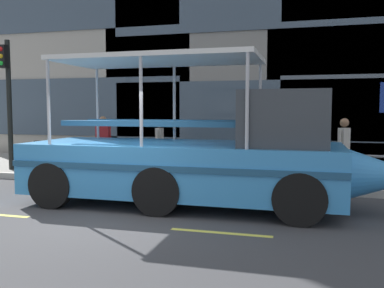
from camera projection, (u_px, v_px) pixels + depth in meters
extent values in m
plane|color=#3D3D3F|center=(114.00, 213.00, 8.62)|extent=(120.00, 120.00, 0.00)
cube|color=gray|center=(189.00, 171.00, 13.99)|extent=(32.00, 4.80, 0.18)
cube|color=#B2ADA3|center=(164.00, 183.00, 11.60)|extent=(32.00, 0.18, 0.18)
cube|color=#DBD64C|center=(221.00, 233.00, 7.25)|extent=(1.80, 0.12, 0.01)
cube|color=#3D4C5B|center=(78.00, 107.00, 18.01)|extent=(9.20, 0.06, 2.47)
cube|color=#3D4C5B|center=(76.00, 0.00, 17.64)|extent=(9.20, 0.06, 2.47)
cube|color=#3D4C5B|center=(249.00, 111.00, 16.05)|extent=(11.12, 0.06, 2.31)
cylinder|color=gray|center=(209.00, 152.00, 11.54)|extent=(12.37, 0.07, 0.07)
cylinder|color=gray|center=(209.00, 166.00, 11.57)|extent=(12.37, 0.06, 0.06)
cylinder|color=gray|center=(19.00, 159.00, 13.22)|extent=(0.09, 0.09, 0.79)
cylinder|color=gray|center=(76.00, 161.00, 12.67)|extent=(0.09, 0.09, 0.79)
cylinder|color=gray|center=(140.00, 163.00, 12.12)|extent=(0.09, 0.09, 0.79)
cylinder|color=gray|center=(209.00, 166.00, 11.57)|extent=(0.09, 0.09, 0.79)
cylinder|color=gray|center=(285.00, 169.00, 11.02)|extent=(0.09, 0.09, 0.79)
cylinder|color=gray|center=(369.00, 172.00, 10.47)|extent=(0.09, 0.09, 0.79)
cylinder|color=black|center=(9.00, 105.00, 13.54)|extent=(0.16, 0.16, 4.18)
cube|color=black|center=(3.00, 57.00, 13.22)|extent=(0.24, 0.20, 0.72)
sphere|color=red|center=(1.00, 49.00, 13.10)|extent=(0.14, 0.14, 0.14)
sphere|color=gold|center=(1.00, 56.00, 13.12)|extent=(0.14, 0.14, 0.14)
sphere|color=green|center=(1.00, 63.00, 13.13)|extent=(0.14, 0.14, 0.14)
torus|color=black|center=(58.00, 160.00, 13.25)|extent=(0.70, 0.04, 0.70)
torus|color=black|center=(30.00, 159.00, 13.53)|extent=(0.70, 0.04, 0.70)
cylinder|color=#B21919|center=(43.00, 155.00, 13.38)|extent=(0.95, 0.04, 0.04)
cylinder|color=#B21919|center=(38.00, 150.00, 13.42)|extent=(0.19, 0.04, 0.51)
cube|color=black|center=(37.00, 142.00, 13.40)|extent=(0.20, 0.08, 0.06)
cylinder|color=#A5A5AA|center=(56.00, 145.00, 13.22)|extent=(0.03, 0.46, 0.03)
cube|color=#388CD1|center=(182.00, 168.00, 9.42)|extent=(6.95, 2.47, 1.11)
cylinder|color=#388CD1|center=(48.00, 162.00, 10.34)|extent=(0.35, 1.06, 1.06)
cube|color=navy|center=(163.00, 169.00, 8.20)|extent=(6.95, 0.04, 0.12)
cube|color=#33383D|center=(285.00, 118.00, 8.72)|extent=(1.74, 2.07, 1.13)
cube|color=silver|center=(159.00, 60.00, 9.36)|extent=(4.52, 2.27, 0.10)
cylinder|color=#B2B2B7|center=(260.00, 103.00, 9.91)|extent=(0.07, 0.07, 1.81)
cylinder|color=#B2B2B7|center=(247.00, 101.00, 7.82)|extent=(0.07, 0.07, 1.81)
cylinder|color=#B2B2B7|center=(174.00, 103.00, 10.48)|extent=(0.07, 0.07, 1.81)
cylinder|color=#B2B2B7|center=(141.00, 102.00, 8.39)|extent=(0.07, 0.07, 1.81)
cylinder|color=#B2B2B7|center=(97.00, 104.00, 11.05)|extent=(0.07, 0.07, 1.81)
cylinder|color=#B2B2B7|center=(49.00, 102.00, 8.96)|extent=(0.07, 0.07, 1.81)
cube|color=navy|center=(168.00, 122.00, 10.04)|extent=(4.16, 0.28, 0.12)
cube|color=navy|center=(150.00, 124.00, 8.91)|extent=(4.16, 0.28, 0.12)
cylinder|color=black|center=(301.00, 179.00, 9.84)|extent=(1.00, 0.28, 1.00)
cylinder|color=black|center=(300.00, 199.00, 7.66)|extent=(1.00, 0.28, 1.00)
cylinder|color=black|center=(188.00, 174.00, 10.58)|extent=(1.00, 0.28, 1.00)
cylinder|color=black|center=(157.00, 191.00, 8.40)|extent=(1.00, 0.28, 1.00)
cylinder|color=black|center=(101.00, 171.00, 11.23)|extent=(1.00, 0.28, 1.00)
cylinder|color=black|center=(52.00, 185.00, 9.05)|extent=(1.00, 0.28, 1.00)
cylinder|color=#1E2338|center=(341.00, 166.00, 11.31)|extent=(0.11, 0.11, 0.86)
cylinder|color=#1E2338|center=(345.00, 166.00, 11.42)|extent=(0.11, 0.11, 0.86)
cube|color=#B7B2A8|center=(344.00, 139.00, 11.30)|extent=(0.34, 0.37, 0.61)
cylinder|color=#B7B2A8|center=(340.00, 141.00, 11.17)|extent=(0.07, 0.07, 0.55)
cylinder|color=#B7B2A8|center=(348.00, 140.00, 11.44)|extent=(0.07, 0.07, 0.55)
sphere|color=#936B4C|center=(344.00, 123.00, 11.27)|extent=(0.24, 0.24, 0.24)
cylinder|color=#1E2338|center=(249.00, 161.00, 12.70)|extent=(0.10, 0.10, 0.78)
cylinder|color=#1E2338|center=(253.00, 161.00, 12.75)|extent=(0.10, 0.10, 0.78)
cube|color=#236B47|center=(251.00, 139.00, 12.67)|extent=(0.34, 0.31, 0.55)
cylinder|color=#236B47|center=(246.00, 140.00, 12.61)|extent=(0.07, 0.07, 0.50)
cylinder|color=#236B47|center=(257.00, 140.00, 12.74)|extent=(0.07, 0.07, 0.50)
sphere|color=tan|center=(251.00, 126.00, 12.64)|extent=(0.21, 0.21, 0.21)
cylinder|color=#47423D|center=(160.00, 158.00, 13.47)|extent=(0.10, 0.10, 0.80)
cylinder|color=#47423D|center=(159.00, 158.00, 13.32)|extent=(0.10, 0.10, 0.80)
cube|color=#B7B2A8|center=(159.00, 137.00, 13.34)|extent=(0.18, 0.31, 0.57)
cylinder|color=#B7B2A8|center=(162.00, 137.00, 13.53)|extent=(0.07, 0.07, 0.51)
cylinder|color=#B7B2A8|center=(157.00, 138.00, 13.15)|extent=(0.07, 0.07, 0.51)
sphere|color=beige|center=(159.00, 124.00, 13.30)|extent=(0.22, 0.22, 0.22)
cylinder|color=#47423D|center=(106.00, 156.00, 13.77)|extent=(0.11, 0.11, 0.86)
cylinder|color=#47423D|center=(101.00, 156.00, 13.72)|extent=(0.11, 0.11, 0.86)
cube|color=maroon|center=(103.00, 134.00, 13.68)|extent=(0.37, 0.34, 0.61)
cylinder|color=maroon|center=(110.00, 134.00, 13.75)|extent=(0.08, 0.08, 0.55)
cylinder|color=maroon|center=(97.00, 135.00, 13.62)|extent=(0.08, 0.08, 0.55)
sphere|color=#936B4C|center=(103.00, 120.00, 13.64)|extent=(0.24, 0.24, 0.24)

